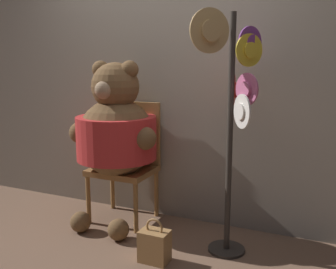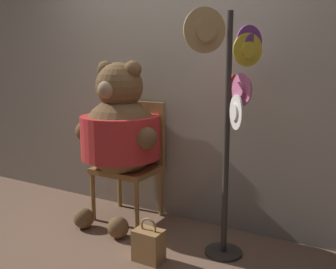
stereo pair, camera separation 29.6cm
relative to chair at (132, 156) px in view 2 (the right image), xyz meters
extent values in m
plane|color=brown|center=(0.34, -0.43, -0.57)|extent=(14.00, 14.00, 0.00)
cube|color=gray|center=(0.34, 0.22, 0.78)|extent=(8.00, 0.10, 2.71)
cylinder|color=#9E703D|center=(-0.24, -0.29, -0.35)|extent=(0.04, 0.04, 0.44)
cylinder|color=#9E703D|center=(0.24, -0.29, -0.35)|extent=(0.04, 0.04, 0.44)
cylinder|color=#9E703D|center=(-0.24, 0.11, -0.35)|extent=(0.04, 0.04, 0.44)
cylinder|color=#9E703D|center=(0.24, 0.11, -0.35)|extent=(0.04, 0.04, 0.44)
cube|color=#9E703D|center=(0.00, -0.09, -0.11)|extent=(0.54, 0.45, 0.05)
cube|color=#9E703D|center=(0.00, 0.12, 0.21)|extent=(0.54, 0.04, 0.58)
sphere|color=brown|center=(-0.01, -0.16, 0.21)|extent=(0.68, 0.68, 0.68)
cylinder|color=red|center=(-0.01, -0.16, 0.21)|extent=(0.69, 0.69, 0.37)
sphere|color=brown|center=(-0.01, -0.16, 0.65)|extent=(0.41, 0.41, 0.41)
sphere|color=brown|center=(-0.15, -0.16, 0.79)|extent=(0.15, 0.15, 0.15)
sphere|color=brown|center=(0.13, -0.16, 0.79)|extent=(0.15, 0.15, 0.15)
sphere|color=#997A5B|center=(-0.01, -0.33, 0.63)|extent=(0.15, 0.15, 0.15)
sphere|color=brown|center=(-0.33, -0.24, 0.24)|extent=(0.19, 0.19, 0.19)
sphere|color=brown|center=(0.31, -0.24, 0.24)|extent=(0.19, 0.19, 0.19)
sphere|color=brown|center=(-0.20, -0.46, -0.48)|extent=(0.18, 0.18, 0.18)
sphere|color=brown|center=(0.18, -0.46, -0.48)|extent=(0.18, 0.18, 0.18)
cylinder|color=#332D28|center=(1.02, -0.28, -0.56)|extent=(0.28, 0.28, 0.02)
cylinder|color=#332D28|center=(1.02, -0.28, 0.31)|extent=(0.04, 0.04, 1.75)
cylinder|color=#D16693|center=(1.15, -0.38, 0.66)|extent=(0.18, 0.14, 0.22)
cylinder|color=#D16693|center=(1.15, -0.38, 0.66)|extent=(0.12, 0.11, 0.10)
cylinder|color=yellow|center=(1.11, -0.16, 0.93)|extent=(0.15, 0.19, 0.23)
cylinder|color=yellow|center=(1.11, -0.16, 0.93)|extent=(0.11, 0.12, 0.11)
cylinder|color=#7A388E|center=(1.11, -0.13, 0.98)|extent=(0.13, 0.21, 0.23)
cylinder|color=#7A388E|center=(1.11, -0.13, 0.98)|extent=(0.12, 0.13, 0.11)
cylinder|color=silver|center=(1.13, -0.42, 0.52)|extent=(0.16, 0.19, 0.23)
cylinder|color=silver|center=(1.13, -0.42, 0.52)|extent=(0.10, 0.11, 0.11)
cylinder|color=tan|center=(0.90, -0.41, 1.05)|extent=(0.21, 0.23, 0.30)
cylinder|color=tan|center=(0.90, -0.41, 1.05)|extent=(0.14, 0.15, 0.14)
cylinder|color=red|center=(1.00, -0.12, 0.64)|extent=(0.05, 0.24, 0.24)
cylinder|color=red|center=(1.00, -0.12, 0.64)|extent=(0.08, 0.12, 0.11)
cube|color=#A87A47|center=(0.59, -0.64, -0.46)|extent=(0.21, 0.15, 0.23)
torus|color=#A87A47|center=(0.59, -0.64, -0.31)|extent=(0.13, 0.02, 0.13)
camera|label=1|loc=(1.70, -2.88, 0.82)|focal=40.00mm
camera|label=2|loc=(1.96, -2.74, 0.82)|focal=40.00mm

